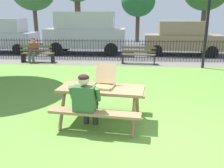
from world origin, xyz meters
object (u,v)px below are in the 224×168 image
object	(u,v)px
person_on_park_bench	(33,49)
parked_car_center	(182,38)
pizza_box_open	(104,83)
parked_car_left	(86,32)
park_bench_left	(37,54)
lamp_post_walkway	(208,12)
picnic_table_foreground	(101,95)
far_tree_center	(138,1)
adult_at_table	(86,100)
park_bench_center	(138,55)

from	to	relation	value
person_on_park_bench	parked_car_center	xyz separation A→B (m)	(7.79, 3.06, 0.35)
pizza_box_open	parked_car_left	size ratio (longest dim) A/B	0.13
pizza_box_open	person_on_park_bench	world-z (taller)	pizza_box_open
pizza_box_open	parked_car_left	world-z (taller)	parked_car_left
park_bench_left	lamp_post_walkway	xyz separation A→B (m)	(7.81, -0.67, 1.97)
picnic_table_foreground	far_tree_center	world-z (taller)	far_tree_center
picnic_table_foreground	pizza_box_open	bearing A→B (deg)	55.83
adult_at_table	parked_car_left	size ratio (longest dim) A/B	0.25
park_bench_center	lamp_post_walkway	bearing A→B (deg)	-13.19
adult_at_table	park_bench_left	world-z (taller)	adult_at_table
picnic_table_foreground	person_on_park_bench	xyz separation A→B (m)	(-4.22, 6.56, 0.06)
picnic_table_foreground	lamp_post_walkway	size ratio (longest dim) A/B	0.50
park_bench_left	person_on_park_bench	xyz separation A→B (m)	(-0.20, 0.02, 0.24)
picnic_table_foreground	parked_car_center	bearing A→B (deg)	69.62
picnic_table_foreground	pizza_box_open	distance (m)	0.27
pizza_box_open	park_bench_left	size ratio (longest dim) A/B	0.37
parked_car_center	parked_car_left	bearing A→B (deg)	-179.98
pizza_box_open	adult_at_table	size ratio (longest dim) A/B	0.50
park_bench_left	adult_at_table	bearing A→B (deg)	-61.74
picnic_table_foreground	pizza_box_open	xyz separation A→B (m)	(0.04, 0.07, 0.26)
pizza_box_open	person_on_park_bench	xyz separation A→B (m)	(-4.26, 6.49, -0.20)
pizza_box_open	parked_car_center	world-z (taller)	parked_car_center
pizza_box_open	parked_car_center	bearing A→B (deg)	69.73
person_on_park_bench	picnic_table_foreground	bearing A→B (deg)	-57.24
park_bench_left	parked_car_left	xyz separation A→B (m)	(1.87, 3.07, 0.89)
park_bench_left	lamp_post_walkway	distance (m)	8.09
park_bench_left	parked_car_center	bearing A→B (deg)	22.05
park_bench_center	person_on_park_bench	bearing A→B (deg)	179.79
adult_at_table	far_tree_center	size ratio (longest dim) A/B	0.25
adult_at_table	park_bench_left	xyz separation A→B (m)	(-3.77, 7.02, -0.24)
park_bench_left	lamp_post_walkway	size ratio (longest dim) A/B	0.41
parked_car_left	park_bench_center	bearing A→B (deg)	-44.75
picnic_table_foreground	park_bench_left	size ratio (longest dim) A/B	1.21
park_bench_center	adult_at_table	bearing A→B (deg)	-99.73
picnic_table_foreground	far_tree_center	size ratio (longest dim) A/B	0.41
adult_at_table	parked_car_left	world-z (taller)	parked_car_left
picnic_table_foreground	parked_car_left	xyz separation A→B (m)	(-2.15, 9.61, 0.71)
parked_car_left	far_tree_center	bearing A→B (deg)	64.23
far_tree_center	pizza_box_open	bearing A→B (deg)	-93.67
lamp_post_walkway	far_tree_center	bearing A→B (deg)	104.54
picnic_table_foreground	far_tree_center	bearing A→B (deg)	86.19
pizza_box_open	person_on_park_bench	size ratio (longest dim) A/B	0.50
park_bench_left	person_on_park_bench	size ratio (longest dim) A/B	1.35
park_bench_left	far_tree_center	xyz separation A→B (m)	(5.11, 9.77, 2.99)
pizza_box_open	parked_car_center	distance (m)	10.18
person_on_park_bench	parked_car_left	distance (m)	3.75
lamp_post_walkway	parked_car_left	bearing A→B (deg)	147.81
parked_car_center	pizza_box_open	bearing A→B (deg)	-110.27
picnic_table_foreground	person_on_park_bench	bearing A→B (deg)	122.76
park_bench_center	parked_car_center	xyz separation A→B (m)	(2.62, 3.08, 0.59)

